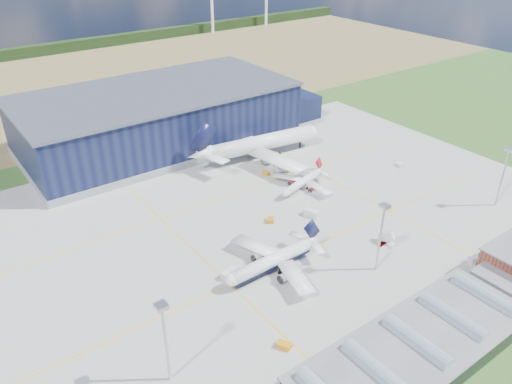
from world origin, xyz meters
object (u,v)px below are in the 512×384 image
(light_mast_east, at_px, (505,168))
(gse_van_c, at_px, (476,259))
(gse_tug_b, at_px, (270,220))
(gse_tug_a, at_px, (284,345))
(light_mast_center, at_px, (382,227))
(gse_cart_a, at_px, (399,165))
(hangar, at_px, (164,119))
(gse_tug_c, at_px, (266,173))
(gse_van_a, at_px, (229,273))
(car_a, at_px, (382,243))
(airliner_widebody, at_px, (262,135))
(airstair, at_px, (386,239))
(car_b, at_px, (429,297))
(airliner_navy, at_px, (272,255))
(airliner_red, at_px, (302,179))
(gse_cart_b, at_px, (313,192))
(light_mast_west, at_px, (164,331))
(gse_van_b, at_px, (312,213))

(light_mast_east, relative_size, gse_van_c, 4.60)
(gse_tug_b, bearing_deg, gse_tug_a, -82.53)
(light_mast_center, height_order, gse_cart_a, light_mast_center)
(hangar, relative_size, light_mast_east, 6.30)
(gse_tug_a, height_order, gse_tug_c, gse_tug_a)
(gse_van_a, xyz_separation_m, car_a, (49.60, -15.81, -0.53))
(airliner_widebody, bearing_deg, airstair, -88.01)
(gse_tug_a, height_order, car_b, gse_tug_a)
(light_mast_east, bearing_deg, gse_cart_a, 93.77)
(airliner_navy, bearing_deg, airliner_red, -141.95)
(airliner_navy, relative_size, gse_cart_a, 11.80)
(airliner_red, distance_m, gse_van_c, 69.31)
(airliner_red, xyz_separation_m, airstair, (-1.57, -44.22, -3.02))
(light_mast_east, xyz_separation_m, car_b, (-63.16, -18.00, -14.83))
(gse_cart_a, bearing_deg, gse_cart_b, 177.55)
(gse_van_c, relative_size, airstair, 1.05)
(light_mast_west, xyz_separation_m, light_mast_center, (70.00, 0.00, 0.00))
(light_mast_center, bearing_deg, light_mast_east, 0.00)
(light_mast_center, relative_size, car_a, 6.54)
(gse_van_c, bearing_deg, airstair, 49.69)
(car_a, bearing_deg, gse_tug_a, 97.74)
(light_mast_east, distance_m, gse_cart_b, 69.15)
(light_mast_west, xyz_separation_m, car_b, (71.84, -18.00, -14.83))
(light_mast_center, bearing_deg, airliner_navy, 145.66)
(hangar, bearing_deg, gse_van_a, -106.95)
(gse_van_b, bearing_deg, gse_tug_c, 61.33)
(hangar, distance_m, airliner_widebody, 48.35)
(hangar, xyz_separation_m, gse_van_c, (35.14, -140.80, -10.42))
(airliner_widebody, bearing_deg, car_a, -89.38)
(gse_cart_b, bearing_deg, gse_tug_c, 46.61)
(light_mast_east, bearing_deg, airliner_widebody, 117.78)
(light_mast_west, bearing_deg, gse_van_c, -9.28)
(gse_van_a, bearing_deg, gse_cart_a, -93.03)
(airliner_red, bearing_deg, airliner_widebody, -114.79)
(gse_van_a, relative_size, gse_cart_a, 1.65)
(gse_cart_a, xyz_separation_m, gse_van_b, (-57.60, -8.37, 0.56))
(light_mast_east, xyz_separation_m, airliner_navy, (-91.35, 18.00, -9.40))
(gse_van_b, relative_size, car_b, 1.47)
(gse_van_c, bearing_deg, hangar, 32.24)
(light_mast_center, xyz_separation_m, airliner_widebody, (20.23, 85.00, -5.00))
(light_mast_west, xyz_separation_m, airstair, (83.40, 7.78, -13.90))
(hangar, distance_m, car_b, 143.51)
(airliner_navy, xyz_separation_m, gse_tug_a, (-16.09, -26.00, -5.31))
(gse_tug_b, bearing_deg, gse_van_c, -14.59)
(car_a, bearing_deg, gse_cart_b, -15.30)
(hangar, distance_m, gse_cart_a, 107.95)
(light_mast_center, height_order, car_b, light_mast_center)
(hangar, bearing_deg, light_mast_east, -59.95)
(airliner_navy, relative_size, gse_cart_b, 12.85)
(airliner_red, relative_size, gse_cart_a, 8.90)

